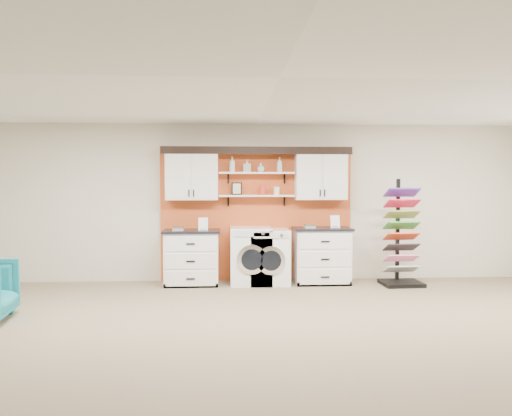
{
  "coord_description": "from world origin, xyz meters",
  "views": [
    {
      "loc": [
        -0.52,
        -4.94,
        1.77
      ],
      "look_at": [
        -0.1,
        2.3,
        1.39
      ],
      "focal_mm": 35.0,
      "sensor_mm": 36.0,
      "label": 1
    }
  ],
  "objects": [
    {
      "name": "floor",
      "position": [
        0.0,
        0.0,
        0.0
      ],
      "size": [
        10.0,
        10.0,
        0.0
      ],
      "primitive_type": "plane",
      "color": "#816F57",
      "rests_on": "ground"
    },
    {
      "name": "soap_bottle_a",
      "position": [
        -0.43,
        3.8,
        2.08
      ],
      "size": [
        0.12,
        0.12,
        0.27
      ],
      "primitive_type": "imported",
      "rotation": [
        0.0,
        0.0,
        2.99
      ],
      "color": "silver",
      "rests_on": "shelf_upper"
    },
    {
      "name": "upper_cabinet_right",
      "position": [
        1.13,
        3.79,
        1.88
      ],
      "size": [
        0.9,
        0.35,
        0.84
      ],
      "color": "white",
      "rests_on": "wall_back"
    },
    {
      "name": "upper_cabinet_left",
      "position": [
        -1.13,
        3.79,
        1.88
      ],
      "size": [
        0.9,
        0.35,
        0.84
      ],
      "color": "white",
      "rests_on": "wall_back"
    },
    {
      "name": "wall_back",
      "position": [
        0.0,
        4.0,
        1.4
      ],
      "size": [
        10.0,
        0.0,
        10.0
      ],
      "primitive_type": "plane",
      "rotation": [
        1.57,
        0.0,
        0.0
      ],
      "color": "beige",
      "rests_on": "floor"
    },
    {
      "name": "canister_red",
      "position": [
        0.1,
        3.8,
        1.62
      ],
      "size": [
        0.11,
        0.11,
        0.16
      ],
      "primitive_type": "cylinder",
      "color": "red",
      "rests_on": "shelf_lower"
    },
    {
      "name": "picture_frame",
      "position": [
        -0.35,
        3.85,
        1.66
      ],
      "size": [
        0.18,
        0.02,
        0.22
      ],
      "color": "black",
      "rests_on": "shelf_lower"
    },
    {
      "name": "crown_molding",
      "position": [
        0.0,
        3.81,
        2.33
      ],
      "size": [
        3.3,
        0.41,
        0.13
      ],
      "color": "black",
      "rests_on": "wall_back"
    },
    {
      "name": "soap_bottle_b",
      "position": [
        -0.17,
        3.8,
        2.05
      ],
      "size": [
        0.14,
        0.14,
        0.21
      ],
      "primitive_type": "imported",
      "rotation": [
        0.0,
        0.0,
        0.88
      ],
      "color": "silver",
      "rests_on": "shelf_upper"
    },
    {
      "name": "ceiling",
      "position": [
        0.0,
        0.0,
        2.8
      ],
      "size": [
        10.0,
        10.0,
        0.0
      ],
      "primitive_type": "plane",
      "rotation": [
        3.14,
        0.0,
        0.0
      ],
      "color": "white",
      "rests_on": "wall_back"
    },
    {
      "name": "washer",
      "position": [
        -0.11,
        3.64,
        0.49
      ],
      "size": [
        0.71,
        0.71,
        0.99
      ],
      "color": "white",
      "rests_on": "floor"
    },
    {
      "name": "shelf_upper",
      "position": [
        0.0,
        3.8,
        1.93
      ],
      "size": [
        1.32,
        0.28,
        0.03
      ],
      "primitive_type": "cube",
      "color": "white",
      "rests_on": "wall_back"
    },
    {
      "name": "base_cabinet_left",
      "position": [
        -1.13,
        3.64,
        0.47
      ],
      "size": [
        0.97,
        0.66,
        0.95
      ],
      "color": "white",
      "rests_on": "floor"
    },
    {
      "name": "canister_cream",
      "position": [
        0.35,
        3.8,
        1.61
      ],
      "size": [
        0.1,
        0.1,
        0.14
      ],
      "primitive_type": "cylinder",
      "color": "silver",
      "rests_on": "shelf_lower"
    },
    {
      "name": "base_cabinet_right",
      "position": [
        1.13,
        3.64,
        0.49
      ],
      "size": [
        1.0,
        0.66,
        0.98
      ],
      "color": "white",
      "rests_on": "floor"
    },
    {
      "name": "accent_panel",
      "position": [
        0.0,
        3.96,
        1.2
      ],
      "size": [
        3.4,
        0.07,
        2.4
      ],
      "primitive_type": "cube",
      "color": "#BC4B20",
      "rests_on": "wall_back"
    },
    {
      "name": "shelf_lower",
      "position": [
        0.0,
        3.8,
        1.53
      ],
      "size": [
        1.32,
        0.28,
        0.03
      ],
      "primitive_type": "cube",
      "color": "white",
      "rests_on": "wall_back"
    },
    {
      "name": "wall_front",
      "position": [
        0.0,
        -4.0,
        1.4
      ],
      "size": [
        10.0,
        0.0,
        10.0
      ],
      "primitive_type": "plane",
      "rotation": [
        -1.57,
        0.0,
        0.0
      ],
      "color": "beige",
      "rests_on": "floor"
    },
    {
      "name": "dryer",
      "position": [
        0.21,
        3.64,
        0.48
      ],
      "size": [
        0.68,
        0.71,
        0.95
      ],
      "color": "white",
      "rests_on": "floor"
    },
    {
      "name": "soap_bottle_c",
      "position": [
        0.07,
        3.8,
        2.03
      ],
      "size": [
        0.16,
        0.16,
        0.16
      ],
      "primitive_type": "imported",
      "rotation": [
        0.0,
        0.0,
        1.96
      ],
      "color": "silver",
      "rests_on": "shelf_upper"
    },
    {
      "name": "sample_rack",
      "position": [
        2.46,
        3.41,
        0.56
      ],
      "size": [
        0.68,
        0.58,
        1.83
      ],
      "rotation": [
        0.0,
        0.0,
        0.04
      ],
      "color": "black",
      "rests_on": "floor"
    },
    {
      "name": "soap_bottle_d",
      "position": [
        0.4,
        3.8,
        2.08
      ],
      "size": [
        0.11,
        0.11,
        0.26
      ],
      "primitive_type": "imported",
      "rotation": [
        0.0,
        0.0,
        0.11
      ],
      "color": "silver",
      "rests_on": "shelf_upper"
    }
  ]
}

